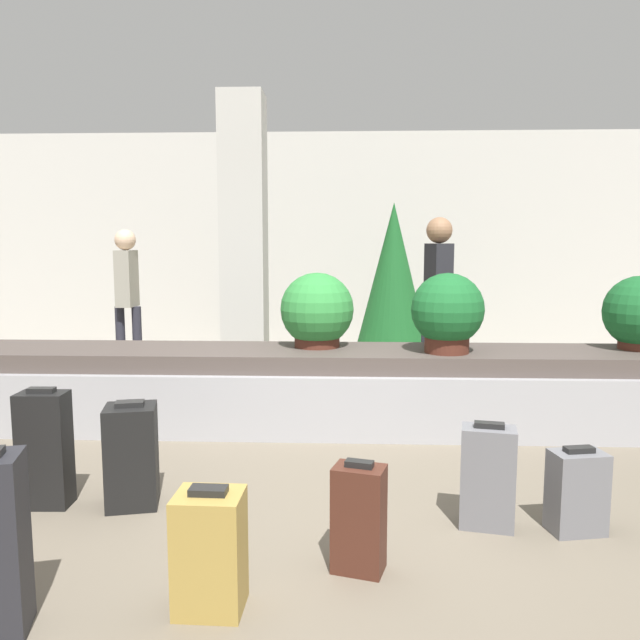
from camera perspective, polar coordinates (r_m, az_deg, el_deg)
The scene contains 15 objects.
ground_plane at distance 3.90m, azimuth -1.06°, elevation -16.72°, with size 18.00×18.00×0.00m, color #6B6051.
back_wall at distance 9.49m, azimuth 1.07°, elevation 7.27°, with size 18.00×0.06×3.20m.
carousel at distance 5.39m, azimuth 0.00°, elevation -6.32°, with size 7.69×0.97×0.67m.
pillar at distance 7.10m, azimuth -6.96°, elevation 7.27°, with size 0.48×0.48×3.20m.
suitcase_0 at distance 3.14m, azimuth 3.58°, elevation -17.64°, with size 0.28×0.23×0.55m.
suitcase_1 at distance 3.67m, azimuth 15.07°, elevation -13.68°, with size 0.32×0.24×0.60m.
suitcase_2 at distance 2.88m, azimuth -10.04°, elevation -20.09°, with size 0.29×0.25×0.55m.
suitcase_3 at distance 3.78m, azimuth 22.43°, elevation -14.31°, with size 0.31×0.24×0.48m.
suitcase_5 at distance 4.13m, azimuth -23.87°, elevation -10.75°, with size 0.29×0.19×0.73m.
suitcase_6 at distance 3.98m, azimuth -16.84°, elevation -11.78°, with size 0.35×0.33×0.64m.
potted_plant_0 at distance 5.22m, azimuth 11.57°, elevation 0.66°, with size 0.60×0.60×0.66m.
potted_plant_1 at distance 5.40m, azimuth -0.28°, elevation 0.76°, with size 0.64×0.64×0.65m.
traveler_0 at distance 7.62m, azimuth -17.23°, elevation 2.75°, with size 0.31×0.32×1.72m.
traveler_1 at distance 6.25m, azimuth 10.73°, elevation 2.69°, with size 0.31×0.35×1.82m.
decorated_tree at distance 7.99m, azimuth 6.69°, elevation 3.84°, with size 0.95×0.95×2.07m.
Camera 1 is at (0.22, -3.56, 1.58)m, focal length 35.00 mm.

